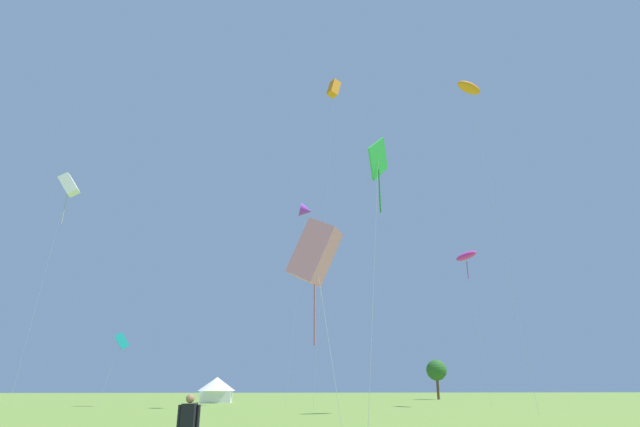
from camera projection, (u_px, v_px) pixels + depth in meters
The scene contains 10 objects.
kite_orange_parafoil at pixel (469, 88), 44.64m from camera, with size 3.34×2.41×28.58m.
kite_purple_delta at pixel (306, 211), 60.84m from camera, with size 2.95×2.35×24.01m.
kite_white_box at pixel (69, 185), 58.74m from camera, with size 2.63×2.21×26.66m.
kite_cyan_box at pixel (122, 341), 53.25m from camera, with size 2.30×1.70×7.70m.
kite_green_diamond at pixel (378, 162), 25.04m from camera, with size 2.19×3.12×14.38m.
kite_magenta_parafoil at pixel (466, 256), 55.16m from camera, with size 2.24×3.61×16.73m.
kite_pink_box at pixel (315, 253), 21.22m from camera, with size 2.60×2.76×8.95m.
kite_orange_box at pixel (334, 89), 56.29m from camera, with size 3.35×2.72×35.97m.
festival_tent_right at pixel (217, 388), 63.80m from camera, with size 4.96×4.96×3.22m.
tree_distant_left at pixel (436, 370), 82.29m from camera, with size 3.45×3.45×6.44m.
Camera 1 is at (-3.95, -4.93, 1.89)m, focal length 26.99 mm.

